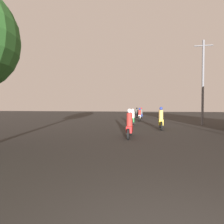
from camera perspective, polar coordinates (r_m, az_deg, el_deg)
motorcycle_red at (r=9.57m, az=5.76°, el=-4.57°), size 0.60×2.03×1.56m
motorcycle_yellow at (r=13.52m, az=15.65°, el=-2.63°), size 0.60×2.05×1.67m
motorcycle_green at (r=15.74m, az=6.79°, el=-2.18°), size 0.60×1.92×1.49m
motorcycle_white at (r=20.56m, az=9.01°, el=-1.23°), size 0.60×1.94×1.55m
motorcycle_blue at (r=24.61m, az=9.54°, el=-0.74°), size 0.60×2.07×1.57m
motorcycle_black at (r=27.48m, az=8.09°, el=-0.49°), size 0.60×1.98×1.54m
utility_pole_far at (r=18.28m, az=27.56°, el=8.99°), size 1.60×0.20×7.75m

